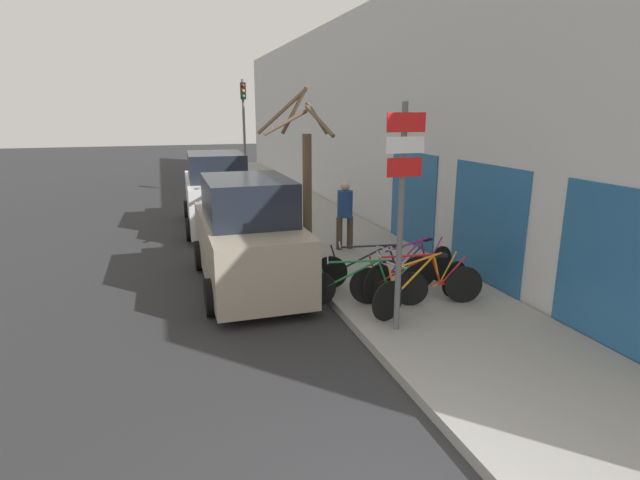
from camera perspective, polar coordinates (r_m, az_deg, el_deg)
The scene contains 14 objects.
ground_plane at distance 14.62m, azimuth -10.16°, elevation 0.65°, with size 80.00×80.00×0.00m, color #28282B.
sidewalk_curb at distance 17.77m, azimuth -3.04°, elevation 3.58°, with size 3.20×32.00×0.15m.
building_facade at distance 17.87m, azimuth 2.50°, elevation 13.82°, with size 0.23×32.00×6.50m.
signpost at distance 7.42m, azimuth 9.31°, elevation 4.14°, with size 0.60×0.11×3.44m.
bicycle_0 at distance 8.76m, azimuth 11.72°, elevation -5.19°, with size 2.25×0.89×0.93m.
bicycle_1 at distance 8.95m, azimuth 10.94°, elevation -4.75°, with size 2.28×0.73×0.92m.
bicycle_2 at distance 8.74m, azimuth 5.11°, elevation -5.19°, with size 2.12×0.77×0.85m.
bicycle_3 at distance 9.53m, azimuth 10.37°, elevation -3.37°, with size 2.34×1.03×0.97m.
bicycle_4 at distance 9.57m, azimuth 6.30°, elevation -3.35°, with size 2.23×0.78×0.88m.
parked_car_0 at distance 10.03m, azimuth -8.25°, elevation 0.29°, with size 1.97×4.34×2.22m.
parked_car_1 at distance 15.34m, azimuth -11.70°, elevation 5.20°, with size 2.06×4.64×2.27m.
pedestrian_near at distance 12.12m, azimuth 2.86°, elevation 3.38°, with size 0.44×0.37×1.67m.
street_tree at distance 11.38m, azimuth -1.73°, elevation 7.22°, with size 1.49×1.96×3.83m.
traffic_light at distance 20.59m, azimuth -8.68°, elevation 13.24°, with size 0.20×0.30×4.50m.
Camera 1 is at (-1.74, -2.90, 3.47)m, focal length 28.00 mm.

